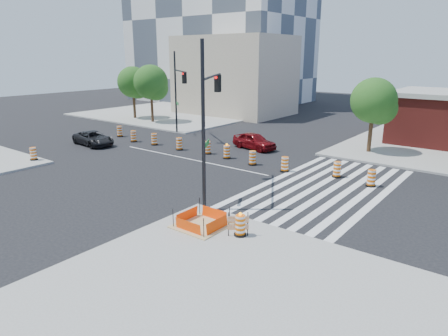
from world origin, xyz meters
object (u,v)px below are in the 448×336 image
at_px(dark_suv, 93,138).
at_px(signal_pole_se, 209,107).
at_px(signal_pole_nw, 178,86).
at_px(red_coupe, 254,141).

relative_size(dark_suv, signal_pole_se, 0.53).
distance_m(dark_suv, signal_pole_nw, 9.21).
xyz_separation_m(red_coupe, signal_pole_nw, (-8.83, 0.18, 4.12)).
bearing_deg(signal_pole_nw, dark_suv, -75.96).
height_order(red_coupe, signal_pole_se, signal_pole_se).
height_order(dark_suv, signal_pole_nw, signal_pole_nw).
relative_size(signal_pole_se, signal_pole_nw, 1.05).
xyz_separation_m(dark_suv, signal_pole_se, (16.64, -4.10, 4.41)).
bearing_deg(red_coupe, signal_pole_nw, 99.14).
bearing_deg(signal_pole_nw, red_coupe, 35.20).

